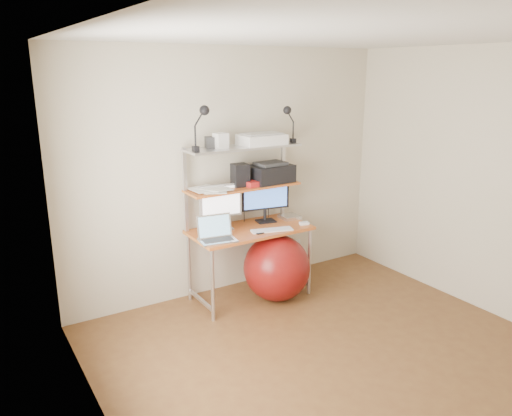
{
  "coord_description": "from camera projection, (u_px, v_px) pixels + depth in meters",
  "views": [
    {
      "loc": [
        -2.44,
        -2.62,
        2.28
      ],
      "look_at": [
        -0.11,
        1.15,
        1.04
      ],
      "focal_mm": 35.0,
      "sensor_mm": 36.0,
      "label": 1
    }
  ],
  "objects": [
    {
      "name": "monitor_silver",
      "position": [
        221.0,
        203.0,
        4.91
      ],
      "size": [
        0.44,
        0.17,
        0.48
      ],
      "rotation": [
        0.0,
        0.0,
        -0.11
      ],
      "color": "#ACADB1",
      "rests_on": "desktop"
    },
    {
      "name": "keyboard",
      "position": [
        272.0,
        230.0,
        4.91
      ],
      "size": [
        0.43,
        0.22,
        0.01
      ],
      "primitive_type": "cube",
      "rotation": [
        0.0,
        0.0,
        -0.25
      ],
      "color": "silver",
      "rests_on": "desktop"
    },
    {
      "name": "mac_mini",
      "position": [
        290.0,
        217.0,
        5.31
      ],
      "size": [
        0.19,
        0.19,
        0.04
      ],
      "primitive_type": "cube",
      "rotation": [
        0.0,
        0.0,
        -0.03
      ],
      "color": "silver",
      "rests_on": "desktop"
    },
    {
      "name": "room",
      "position": [
        351.0,
        214.0,
        3.66
      ],
      "size": [
        3.6,
        3.6,
        3.6
      ],
      "color": "brown",
      "rests_on": "ground"
    },
    {
      "name": "phone",
      "position": [
        257.0,
        232.0,
        4.86
      ],
      "size": [
        0.08,
        0.14,
        0.01
      ],
      "primitive_type": "cube",
      "rotation": [
        0.0,
        0.0,
        0.01
      ],
      "color": "black",
      "rests_on": "desktop"
    },
    {
      "name": "clip_lamp_right",
      "position": [
        288.0,
        116.0,
        4.96
      ],
      "size": [
        0.15,
        0.08,
        0.37
      ],
      "color": "black",
      "rests_on": "top_shelf"
    },
    {
      "name": "box_white",
      "position": [
        221.0,
        141.0,
        4.71
      ],
      "size": [
        0.14,
        0.12,
        0.14
      ],
      "primitive_type": "cube",
      "rotation": [
        0.0,
        0.0,
        0.14
      ],
      "color": "silver",
      "rests_on": "top_shelf"
    },
    {
      "name": "wall_outlet",
      "position": [
        297.0,
        245.0,
        5.81
      ],
      "size": [
        0.08,
        0.01,
        0.12
      ],
      "primitive_type": "cube",
      "color": "silver",
      "rests_on": "room"
    },
    {
      "name": "exercise_ball",
      "position": [
        277.0,
        268.0,
        5.04
      ],
      "size": [
        0.68,
        0.68,
        0.68
      ],
      "primitive_type": "sphere",
      "color": "maroon",
      "rests_on": "floor"
    },
    {
      "name": "clip_lamp_left",
      "position": [
        203.0,
        118.0,
        4.48
      ],
      "size": [
        0.16,
        0.09,
        0.41
      ],
      "color": "black",
      "rests_on": "top_shelf"
    },
    {
      "name": "paper_stack",
      "position": [
        211.0,
        189.0,
        4.79
      ],
      "size": [
        0.37,
        0.41,
        0.02
      ],
      "color": "white",
      "rests_on": "mid_shelf"
    },
    {
      "name": "computer_desk",
      "position": [
        247.0,
        206.0,
        4.97
      ],
      "size": [
        1.2,
        0.6,
        1.57
      ],
      "color": "#B96624",
      "rests_on": "ground"
    },
    {
      "name": "mouse",
      "position": [
        304.0,
        223.0,
        5.1
      ],
      "size": [
        0.11,
        0.08,
        0.03
      ],
      "primitive_type": "cube",
      "rotation": [
        0.0,
        0.0,
        -0.28
      ],
      "color": "silver",
      "rests_on": "desktop"
    },
    {
      "name": "nas_cube",
      "position": [
        240.0,
        175.0,
        4.94
      ],
      "size": [
        0.17,
        0.17,
        0.22
      ],
      "primitive_type": "cube",
      "rotation": [
        0.0,
        0.0,
        -0.1
      ],
      "color": "black",
      "rests_on": "mid_shelf"
    },
    {
      "name": "scanner",
      "position": [
        262.0,
        139.0,
        4.94
      ],
      "size": [
        0.45,
        0.29,
        0.12
      ],
      "rotation": [
        0.0,
        0.0,
        -0.0
      ],
      "color": "silver",
      "rests_on": "top_shelf"
    },
    {
      "name": "monitor_black",
      "position": [
        265.0,
        197.0,
        5.14
      ],
      "size": [
        0.53,
        0.18,
        0.53
      ],
      "rotation": [
        0.0,
        0.0,
        -0.18
      ],
      "color": "black",
      "rests_on": "desktop"
    },
    {
      "name": "red_box",
      "position": [
        255.0,
        183.0,
        4.96
      ],
      "size": [
        0.2,
        0.15,
        0.05
      ],
      "primitive_type": "cube",
      "rotation": [
        0.0,
        0.0,
        0.12
      ],
      "color": "#AE1C1B",
      "rests_on": "mid_shelf"
    },
    {
      "name": "printer",
      "position": [
        270.0,
        173.0,
        5.11
      ],
      "size": [
        0.45,
        0.32,
        0.21
      ],
      "rotation": [
        0.0,
        0.0,
        0.05
      ],
      "color": "black",
      "rests_on": "mid_shelf"
    },
    {
      "name": "box_grey",
      "position": [
        211.0,
        142.0,
        4.73
      ],
      "size": [
        0.13,
        0.13,
        0.11
      ],
      "primitive_type": "cube",
      "rotation": [
        0.0,
        0.0,
        -0.26
      ],
      "color": "#2F2F32",
      "rests_on": "top_shelf"
    },
    {
      "name": "laptop",
      "position": [
        216.0,
        235.0,
        4.64
      ],
      "size": [
        0.37,
        0.31,
        0.29
      ],
      "rotation": [
        0.0,
        0.0,
        -0.15
      ],
      "color": "silver",
      "rests_on": "desktop"
    }
  ]
}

